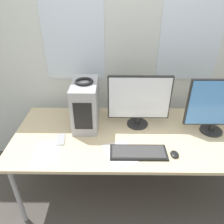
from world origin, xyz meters
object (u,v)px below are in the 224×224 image
mouse (175,154)px  cell_phone (61,139)px  monitor_main (139,100)px  pc_tower (86,104)px  headphones (84,81)px  monitor_right_near (218,106)px  keyboard (138,152)px

mouse → cell_phone: size_ratio=0.53×
monitor_main → cell_phone: 0.76m
pc_tower → headphones: headphones is taller
pc_tower → mouse: pc_tower is taller
pc_tower → monitor_right_near: bearing=-5.5°
pc_tower → monitor_right_near: monitor_right_near is taller
keyboard → mouse: mouse is taller
keyboard → cell_phone: 0.67m
pc_tower → monitor_right_near: (1.13, -0.11, 0.06)m
headphones → cell_phone: bearing=-128.6°
monitor_main → monitor_right_near: (0.65, -0.10, 0.01)m
monitor_main → cell_phone: bearing=-160.4°
monitor_main → cell_phone: (-0.68, -0.24, -0.25)m
pc_tower → mouse: bearing=-30.5°
monitor_main → monitor_right_near: 0.66m
monitor_main → monitor_right_near: size_ratio=1.05×
monitor_right_near → keyboard: monitor_right_near is taller
headphones → monitor_right_near: 1.15m
keyboard → cell_phone: keyboard is taller
pc_tower → cell_phone: size_ratio=2.61×
monitor_main → headphones: bearing=179.1°
headphones → monitor_main: bearing=-0.9°
pc_tower → cell_phone: bearing=-128.7°
monitor_right_near → cell_phone: monitor_right_near is taller
monitor_right_near → mouse: 0.58m
keyboard → monitor_right_near: bearing=23.8°
mouse → keyboard: bearing=176.0°
monitor_right_near → pc_tower: bearing=174.5°
headphones → monitor_right_near: monitor_right_near is taller
mouse → headphones: bearing=149.4°
monitor_right_near → cell_phone: (-1.33, -0.14, -0.26)m
headphones → monitor_main: monitor_main is taller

